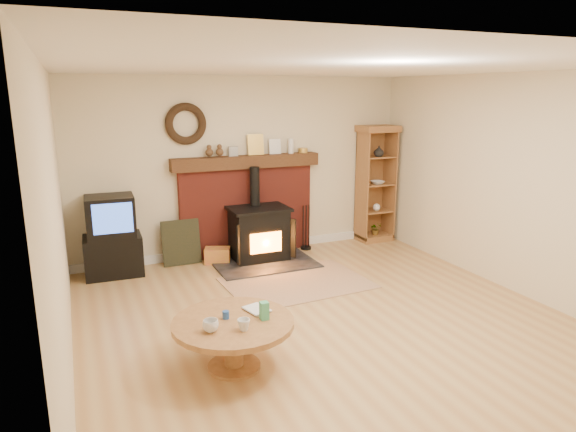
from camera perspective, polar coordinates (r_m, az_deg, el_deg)
name	(u,v)px	position (r m, az deg, el deg)	size (l,w,h in m)	color
ground	(330,324)	(5.52, 4.70, -11.88)	(5.50, 5.50, 0.00)	#AB7B47
room_shell	(327,160)	(5.11, 4.40, 6.18)	(5.02, 5.52, 2.61)	beige
chimney_breast	(247,201)	(7.61, -4.58, 1.65)	(2.20, 0.22, 1.78)	maroon
wood_stove	(260,235)	(7.36, -3.18, -2.10)	(1.40, 1.00, 1.34)	black
area_rug	(297,283)	(6.58, 1.01, -7.46)	(1.76, 1.21, 0.01)	brown
tv_unit	(112,238)	(7.12, -18.95, -2.29)	(0.75, 0.55, 1.07)	black
curio_cabinet	(375,184)	(8.40, 9.64, 3.56)	(0.60, 0.43, 1.86)	brown
firelog_box	(217,255)	(7.39, -7.84, -4.36)	(0.35, 0.22, 0.22)	gold
leaning_painting	(181,242)	(7.36, -11.78, -2.89)	(0.53, 0.03, 0.64)	black
fire_tools	(306,241)	(7.94, 2.01, -2.77)	(0.16, 0.16, 0.70)	black
coffee_table	(233,330)	(4.58, -6.09, -12.44)	(1.06, 1.06, 0.61)	brown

